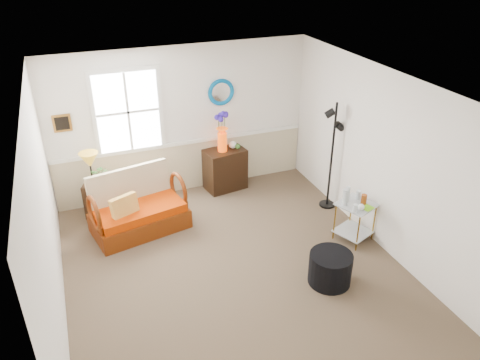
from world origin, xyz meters
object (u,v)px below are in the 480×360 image
object	(u,v)px
lamp_stand	(97,199)
cabinet	(225,169)
loveseat	(138,204)
side_table	(354,222)
ottoman	(330,268)
floor_lamp	(332,157)

from	to	relation	value
lamp_stand	cabinet	bearing A→B (deg)	2.98
loveseat	side_table	xyz separation A→B (m)	(2.98, -1.45, -0.15)
ottoman	side_table	bearing A→B (deg)	40.91
lamp_stand	cabinet	distance (m)	2.29
lamp_stand	side_table	xyz separation A→B (m)	(3.56, -2.12, 0.02)
lamp_stand	cabinet	xyz separation A→B (m)	(2.28, 0.12, 0.08)
lamp_stand	side_table	world-z (taller)	side_table
cabinet	ottoman	xyz separation A→B (m)	(0.43, -2.98, -0.16)
ottoman	floor_lamp	bearing A→B (deg)	60.30
floor_lamp	ottoman	size ratio (longest dim) A/B	3.22
loveseat	ottoman	xyz separation A→B (m)	(2.14, -2.18, -0.25)
loveseat	floor_lamp	distance (m)	3.20
loveseat	side_table	distance (m)	3.32
lamp_stand	floor_lamp	size ratio (longest dim) A/B	0.32
cabinet	ottoman	world-z (taller)	cabinet
lamp_stand	ottoman	distance (m)	3.94
cabinet	side_table	world-z (taller)	cabinet
lamp_stand	floor_lamp	bearing A→B (deg)	-16.67
loveseat	cabinet	bearing A→B (deg)	13.25
cabinet	ottoman	size ratio (longest dim) A/B	1.32
side_table	ottoman	distance (m)	1.12
lamp_stand	side_table	bearing A→B (deg)	-30.83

